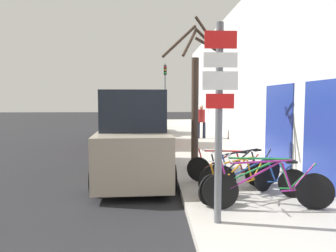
# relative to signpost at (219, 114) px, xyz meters

# --- Properties ---
(ground_plane) EXTENTS (80.00, 80.00, 0.00)m
(ground_plane) POSITION_rel_signpost_xyz_m (-1.45, 8.05, -1.96)
(ground_plane) COLOR black
(sidewalk_curb) EXTENTS (3.20, 32.00, 0.15)m
(sidewalk_curb) POSITION_rel_signpost_xyz_m (1.15, 10.85, -1.88)
(sidewalk_curb) COLOR #ADA89E
(sidewalk_curb) RESTS_ON ground
(building_facade) EXTENTS (0.23, 32.00, 6.50)m
(building_facade) POSITION_rel_signpost_xyz_m (2.90, 10.75, 1.27)
(building_facade) COLOR silver
(building_facade) RESTS_ON ground
(signpost) EXTENTS (0.57, 0.14, 3.28)m
(signpost) POSITION_rel_signpost_xyz_m (0.00, 0.00, 0.00)
(signpost) COLOR #595B60
(signpost) RESTS_ON sidewalk_curb
(bicycle_0) EXTENTS (2.43, 0.44, 0.94)m
(bicycle_0) POSITION_rel_signpost_xyz_m (1.05, 0.62, -1.41)
(bicycle_0) COLOR black
(bicycle_0) RESTS_ON sidewalk_curb
(bicycle_1) EXTENTS (2.29, 1.00, 0.94)m
(bicycle_1) POSITION_rel_signpost_xyz_m (1.11, 0.92, -1.41)
(bicycle_1) COLOR black
(bicycle_1) RESTS_ON sidewalk_curb
(bicycle_2) EXTENTS (1.87, 1.22, 0.84)m
(bicycle_2) POSITION_rel_signpost_xyz_m (0.71, 1.34, -1.45)
(bicycle_2) COLOR black
(bicycle_2) RESTS_ON sidewalk_curb
(bicycle_3) EXTENTS (1.98, 0.72, 0.84)m
(bicycle_3) POSITION_rel_signpost_xyz_m (1.14, 1.51, -1.45)
(bicycle_3) COLOR black
(bicycle_3) RESTS_ON sidewalk_curb
(bicycle_4) EXTENTS (2.18, 1.25, 0.92)m
(bicycle_4) POSITION_rel_signpost_xyz_m (0.94, 1.90, -1.41)
(bicycle_4) COLOR black
(bicycle_4) RESTS_ON sidewalk_curb
(bicycle_5) EXTENTS (1.88, 0.87, 0.84)m
(bicycle_5) POSITION_rel_signpost_xyz_m (0.72, 2.44, -1.45)
(bicycle_5) COLOR black
(bicycle_5) RESTS_ON sidewalk_curb
(parked_car_0) EXTENTS (2.14, 4.80, 2.42)m
(parked_car_0) POSITION_rel_signpost_xyz_m (-1.59, 3.73, -0.87)
(parked_car_0) COLOR gray
(parked_car_0) RESTS_ON ground
(parked_car_1) EXTENTS (2.08, 4.20, 2.58)m
(parked_car_1) POSITION_rel_signpost_xyz_m (-1.52, 9.64, -0.81)
(parked_car_1) COLOR maroon
(parked_car_1) RESTS_ON ground
(parked_car_2) EXTENTS (2.08, 4.24, 2.39)m
(parked_car_2) POSITION_rel_signpost_xyz_m (-1.75, 14.48, -0.89)
(parked_car_2) COLOR navy
(parked_car_2) RESTS_ON ground
(pedestrian_near) EXTENTS (0.45, 0.38, 1.72)m
(pedestrian_near) POSITION_rel_signpost_xyz_m (1.44, 11.56, -0.81)
(pedestrian_near) COLOR #1E2338
(pedestrian_near) RESTS_ON sidewalk_curb
(street_tree) EXTENTS (2.10, 0.73, 4.40)m
(street_tree) POSITION_rel_signpost_xyz_m (0.19, 4.19, 0.28)
(street_tree) COLOR #3D2D23
(street_tree) RESTS_ON sidewalk_curb
(traffic_light) EXTENTS (0.20, 0.30, 4.50)m
(traffic_light) POSITION_rel_signpost_xyz_m (-0.19, 17.98, 1.08)
(traffic_light) COLOR #595B60
(traffic_light) RESTS_ON sidewalk_curb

